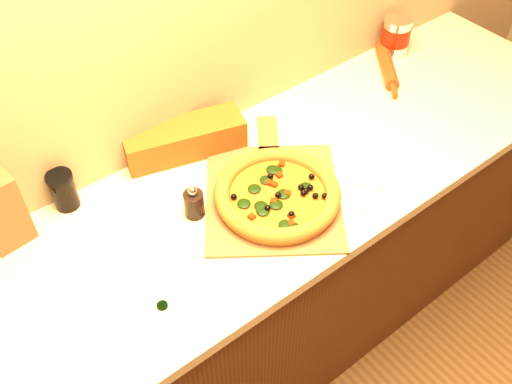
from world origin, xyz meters
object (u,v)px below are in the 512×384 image
pizza_peel (272,192)px  coffee_canister (396,36)px  pepper_grinder (194,203)px  dark_jar (63,190)px  rolling_pin (387,65)px  pizza (277,194)px

pizza_peel → coffee_canister: (0.83, 0.30, 0.07)m
pepper_grinder → dark_jar: 0.37m
pepper_grinder → rolling_pin: 0.97m
rolling_pin → coffee_canister: (0.11, 0.07, 0.05)m
pizza_peel → rolling_pin: 0.76m
pepper_grinder → coffee_canister: bearing=11.9°
pepper_grinder → dark_jar: (-0.27, 0.26, 0.02)m
pizza_peel → coffee_canister: size_ratio=4.11×
pizza → dark_jar: (-0.49, 0.36, 0.03)m
pizza_peel → coffee_canister: 0.89m
coffee_canister → dark_jar: bearing=178.6°
pizza_peel → rolling_pin: bearing=53.1°
pizza → coffee_canister: size_ratio=2.48×
coffee_canister → dark_jar: size_ratio=1.23×
pizza_peel → rolling_pin: rolling_pin is taller
pizza_peel → pepper_grinder: size_ratio=5.57×
coffee_canister → pepper_grinder: bearing=-168.1°
pepper_grinder → dark_jar: bearing=136.8°
pizza_peel → dark_jar: bearing=-177.8°
pepper_grinder → rolling_pin: size_ratio=0.36×
pizza_peel → pepper_grinder: bearing=-162.3°
rolling_pin → pepper_grinder: bearing=-170.7°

